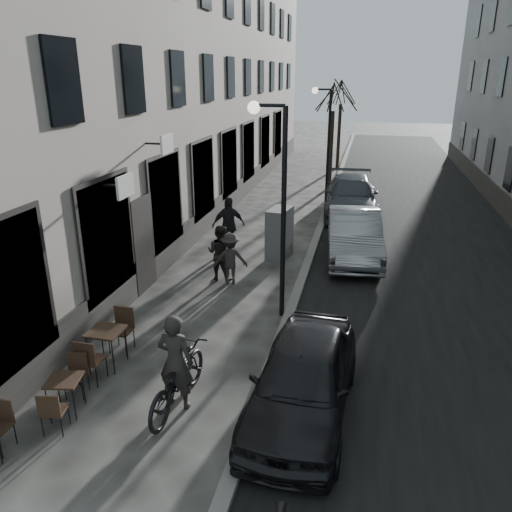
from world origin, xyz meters
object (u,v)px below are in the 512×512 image
at_px(utility_cabinet, 279,233).
at_px(pedestrian_near, 220,253).
at_px(streetlamp_near, 277,190).
at_px(streetlamp_far, 325,133).
at_px(bicycle, 177,379).
at_px(car_near, 303,378).
at_px(tree_near, 334,95).
at_px(bistro_set_b, 65,392).
at_px(bistro_set_c, 107,344).
at_px(car_mid, 354,235).
at_px(pedestrian_mid, 230,259).
at_px(pedestrian_far, 228,225).
at_px(tree_far, 341,91).
at_px(car_far, 351,196).

bearing_deg(utility_cabinet, pedestrian_near, -111.52).
distance_m(streetlamp_near, streetlamp_far, 12.00).
distance_m(bicycle, car_near, 2.23).
relative_size(tree_near, bistro_set_b, 4.07).
xyz_separation_m(bistro_set_c, bicycle, (1.87, -0.93, 0.06)).
bearing_deg(streetlamp_near, bicycle, -104.71).
relative_size(utility_cabinet, car_mid, 0.35).
bearing_deg(utility_cabinet, pedestrian_mid, -102.11).
bearing_deg(pedestrian_near, bistro_set_b, 90.53).
distance_m(tree_near, pedestrian_far, 11.69).
distance_m(pedestrian_mid, pedestrian_far, 2.65).
bearing_deg(tree_far, car_far, -83.21).
bearing_deg(bicycle, car_near, -168.05).
relative_size(pedestrian_mid, car_near, 0.36).
xyz_separation_m(streetlamp_far, bistro_set_b, (-2.87, -16.55, -2.75)).
bearing_deg(car_mid, bistro_set_c, -126.49).
distance_m(streetlamp_far, car_mid, 7.94).
bearing_deg(bicycle, bistro_set_b, 22.89).
bearing_deg(car_near, car_mid, 88.91).
relative_size(tree_far, pedestrian_mid, 3.81).
bearing_deg(streetlamp_near, utility_cabinet, 98.72).
bearing_deg(streetlamp_near, bistro_set_b, -122.28).
relative_size(bistro_set_b, car_near, 0.34).
height_order(bicycle, pedestrian_far, pedestrian_far).
bearing_deg(tree_far, pedestrian_near, -96.07).
relative_size(tree_near, bistro_set_c, 3.51).
bearing_deg(car_far, pedestrian_near, -115.65).
height_order(utility_cabinet, car_near, utility_cabinet).
xyz_separation_m(pedestrian_mid, car_near, (2.77, -5.32, -0.05)).
bearing_deg(streetlamp_far, bistro_set_b, -99.85).
height_order(pedestrian_mid, car_far, car_far).
bearing_deg(streetlamp_far, pedestrian_far, -106.80).
xyz_separation_m(streetlamp_far, utility_cabinet, (-0.63, -7.91, -2.34)).
relative_size(streetlamp_near, pedestrian_far, 2.69).
relative_size(pedestrian_mid, car_far, 0.28).
height_order(bicycle, pedestrian_near, pedestrian_near).
bearing_deg(bistro_set_c, bistro_set_b, -88.09).
distance_m(tree_near, car_near, 19.10).
height_order(pedestrian_near, car_far, pedestrian_near).
xyz_separation_m(tree_near, pedestrian_far, (-2.43, -10.81, -3.72)).
distance_m(bistro_set_b, pedestrian_far, 8.77).
distance_m(tree_near, utility_cabinet, 11.58).
height_order(bistro_set_c, car_mid, car_mid).
height_order(tree_far, pedestrian_far, tree_far).
xyz_separation_m(pedestrian_far, car_near, (3.53, -7.85, -0.25)).
height_order(tree_near, pedestrian_far, tree_near).
bearing_deg(car_near, utility_cabinet, 105.76).
height_order(tree_near, pedestrian_near, tree_near).
xyz_separation_m(streetlamp_far, pedestrian_near, (-1.96, -10.11, -2.34)).
bearing_deg(tree_near, utility_cabinet, -93.67).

